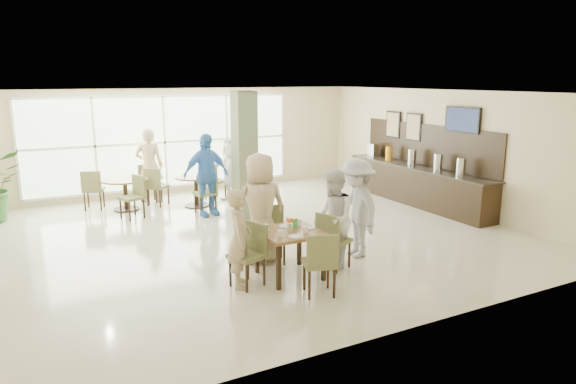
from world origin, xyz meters
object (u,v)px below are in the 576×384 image
buffet_counter (417,182)px  adult_b (231,169)px  teen_right (333,219)px  adult_a (206,175)px  round_table_right (196,184)px  teen_left (239,238)px  teen_far (260,208)px  adult_standing (149,166)px  main_table (290,237)px  round_table_left (125,186)px  teen_standing (356,208)px

buffet_counter → adult_b: size_ratio=2.89×
teen_right → adult_b: size_ratio=1.01×
teen_right → adult_a: size_ratio=0.87×
round_table_right → teen_left: teen_left is taller
buffet_counter → teen_far: size_ratio=2.51×
teen_far → adult_standing: size_ratio=1.01×
main_table → round_table_left: (-1.47, 5.51, -0.08)m
teen_standing → adult_standing: (-2.25, 5.70, 0.06)m
buffet_counter → teen_far: buffet_counter is taller
teen_right → teen_standing: (0.66, 0.27, 0.05)m
round_table_left → teen_left: teen_left is taller
adult_a → adult_b: (1.00, 1.04, -0.12)m
round_table_right → main_table: bearing=-91.4°
teen_standing → adult_standing: adult_standing is taller
round_table_right → teen_far: size_ratio=0.54×
main_table → teen_far: bearing=97.3°
round_table_left → adult_standing: (0.71, 0.51, 0.35)m
main_table → teen_far: size_ratio=0.49×
teen_right → teen_standing: teen_standing is taller
teen_far → teen_left: bearing=54.9°
adult_a → teen_standing: bearing=-78.1°
teen_right → round_table_right: bearing=-147.5°
round_table_left → teen_right: 5.93m
teen_left → main_table: bearing=-66.8°
teen_right → adult_a: bearing=-145.0°
main_table → round_table_left: bearing=104.9°
buffet_counter → teen_standing: size_ratio=2.71×
main_table → round_table_right: 5.07m
round_table_right → adult_standing: (-0.88, 0.95, 0.38)m
round_table_right → teen_far: 4.25m
main_table → teen_left: bearing=179.1°
buffet_counter → teen_left: buffet_counter is taller
round_table_right → adult_standing: bearing=132.8°
round_table_right → adult_b: (0.95, 0.10, 0.26)m
adult_b → adult_standing: 2.02m
main_table → adult_a: adult_a is taller
teen_left → adult_b: size_ratio=0.92×
buffet_counter → teen_right: (-4.21, -2.73, 0.27)m
teen_right → teen_standing: 0.72m
adult_standing → teen_right: bearing=126.6°
teen_far → adult_a: size_ratio=1.00×
teen_standing → adult_standing: bearing=-153.8°
round_table_right → teen_standing: size_ratio=0.58×
teen_right → adult_a: 4.15m
buffet_counter → adult_standing: 6.65m
adult_a → teen_right: bearing=-88.0°
adult_standing → main_table: bearing=118.9°
main_table → round_table_right: size_ratio=0.92×
main_table → adult_standing: (-0.76, 6.02, 0.27)m
round_table_left → adult_b: size_ratio=0.69×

